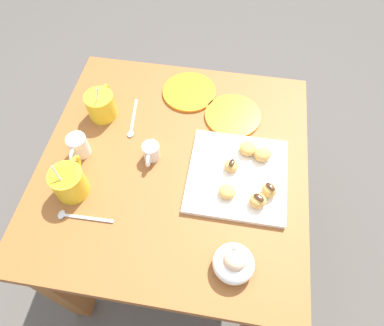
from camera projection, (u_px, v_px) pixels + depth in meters
ground_plane at (180, 240)px, 1.65m from camera, size 8.00×8.00×0.00m
dining_table at (175, 183)px, 1.18m from camera, size 0.85×0.82×0.70m
pastry_plate_square at (237, 176)px, 1.03m from camera, size 0.29×0.29×0.02m
coffee_mug_yellow_left at (69, 182)px, 0.97m from camera, size 0.13×0.10×0.14m
coffee_mug_yellow_right at (101, 104)px, 1.13m from camera, size 0.13×0.09×0.13m
cream_pitcher_white at (78, 145)px, 1.05m from camera, size 0.10×0.06×0.07m
ice_cream_bowl at (234, 263)px, 0.86m from camera, size 0.11×0.11×0.08m
chocolate_sauce_pitcher at (151, 151)px, 1.05m from camera, size 0.09×0.05×0.06m
saucer_orange_left at (233, 116)px, 1.16m from camera, size 0.19×0.19×0.01m
saucer_orange_right at (189, 92)px, 1.22m from camera, size 0.19×0.19×0.01m
loose_spoon_near_saucer at (78, 217)px, 0.96m from camera, size 0.03×0.16×0.01m
loose_spoon_by_plate at (133, 123)px, 1.14m from camera, size 0.16×0.03×0.01m
beignet_0 at (269, 190)px, 0.97m from camera, size 0.06×0.06×0.04m
chocolate_drizzle_0 at (271, 187)px, 0.95m from camera, size 0.03×0.03×0.00m
beignet_1 at (263, 154)px, 1.04m from camera, size 0.07×0.07×0.04m
beignet_2 at (227, 192)px, 0.97m from camera, size 0.06×0.06×0.03m
beignet_3 at (258, 201)px, 0.95m from camera, size 0.06×0.06×0.04m
chocolate_drizzle_3 at (259, 197)px, 0.93m from camera, size 0.03×0.04×0.00m
beignet_4 at (248, 148)px, 1.05m from camera, size 0.07×0.07×0.03m
beignet_5 at (231, 166)px, 1.02m from camera, size 0.05×0.05×0.03m
chocolate_drizzle_5 at (232, 163)px, 1.00m from camera, size 0.03×0.02×0.00m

